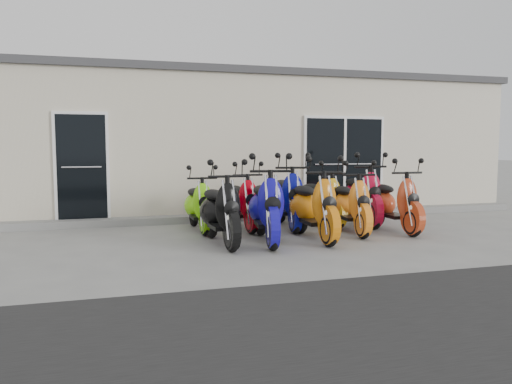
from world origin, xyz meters
TOP-DOWN VIEW (x-y plane):
  - ground at (0.00, 0.00)m, footprint 80.00×80.00m
  - asphalt_strip at (0.00, -5.50)m, footprint 80.00×5.00m
  - building at (0.00, 5.20)m, footprint 14.00×6.00m
  - roof_cap at (0.00, 5.20)m, footprint 14.20×6.20m
  - front_step at (0.00, 2.02)m, footprint 14.00×0.40m
  - door_left at (-3.20, 2.17)m, footprint 1.07×0.08m
  - door_right at (2.60, 2.17)m, footprint 2.02×0.08m
  - scooter_front_black at (-0.93, -0.48)m, footprint 0.81×1.97m
  - scooter_front_blue at (-0.15, -0.53)m, footprint 1.06×2.15m
  - scooter_front_orange_a at (0.71, -0.51)m, footprint 0.75×2.01m
  - scooter_front_orange_b at (1.62, -0.09)m, footprint 0.86×1.92m
  - scooter_front_red at (2.50, -0.15)m, footprint 0.70×1.91m
  - scooter_back_green at (-1.05, 0.93)m, footprint 0.66×1.75m
  - scooter_back_red at (-0.22, 0.89)m, footprint 0.75×1.85m
  - scooter_back_blue at (0.69, 0.78)m, footprint 1.00×2.12m
  - scooter_back_yellow at (1.48, 0.89)m, footprint 0.84×1.88m
  - scooter_back_extra at (2.33, 0.78)m, footprint 1.00×2.12m

SIDE VIEW (x-z plane):
  - ground at x=0.00m, z-range 0.00..0.00m
  - asphalt_strip at x=0.00m, z-range 0.00..0.00m
  - front_step at x=0.00m, z-range 0.00..0.15m
  - scooter_back_green at x=-1.05m, z-range 0.00..1.28m
  - scooter_back_red at x=-0.22m, z-range 0.00..1.34m
  - scooter_back_yellow at x=1.48m, z-range 0.00..1.34m
  - scooter_front_orange_b at x=1.62m, z-range 0.00..1.38m
  - scooter_front_red at x=2.50m, z-range 0.00..1.41m
  - scooter_front_black at x=-0.93m, z-range 0.00..1.43m
  - scooter_front_orange_a at x=0.71m, z-range 0.00..1.47m
  - scooter_back_blue at x=0.69m, z-range 0.00..1.51m
  - scooter_back_extra at x=2.33m, z-range 0.00..1.51m
  - scooter_front_blue at x=-0.15m, z-range 0.00..1.52m
  - door_left at x=-3.20m, z-range 0.15..2.37m
  - door_right at x=2.60m, z-range 0.15..2.37m
  - building at x=0.00m, z-range 0.00..3.20m
  - roof_cap at x=0.00m, z-range 3.20..3.36m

